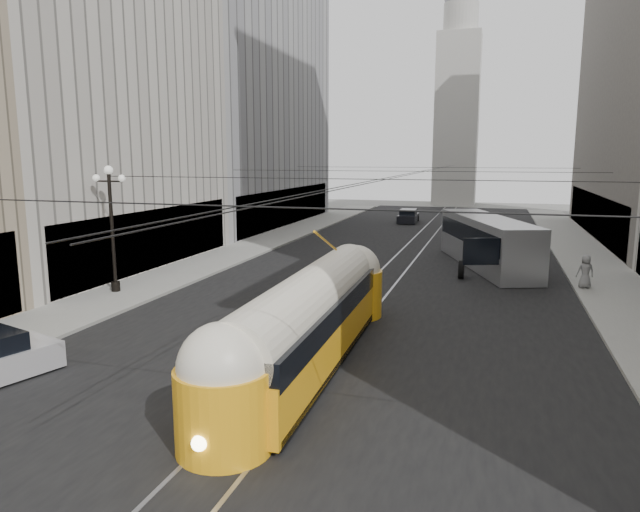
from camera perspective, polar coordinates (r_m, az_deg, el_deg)
The scene contains 14 objects.
road at distance 39.72m, azimuth 8.41°, elevation -0.28°, with size 20.00×85.00×0.02m, color black.
sidewalk_left at distance 46.28m, azimuth -5.76°, elevation 1.31°, with size 4.00×72.00×0.15m, color gray.
sidewalk_right at distance 43.19m, azimuth 25.08°, elevation -0.20°, with size 4.00×72.00×0.15m, color gray.
rail_left at distance 39.84m, azimuth 7.34°, elevation -0.23°, with size 0.12×85.00×0.04m, color gray.
rail_right at distance 39.62m, azimuth 9.48°, elevation -0.34°, with size 0.12×85.00×0.04m, color gray.
building_left_far at distance 60.44m, azimuth -8.73°, elevation 16.79°, with size 12.60×28.60×28.60m.
distant_tower at distance 86.74m, azimuth 13.60°, elevation 14.94°, with size 6.00×6.00×31.36m.
lamppost_left_mid at distance 30.53m, azimuth -20.12°, elevation 3.27°, with size 1.86×0.44×6.37m.
catenary at distance 38.11m, azimuth 8.58°, elevation 8.19°, with size 25.00×72.00×0.23m.
streetcar at distance 19.30m, azimuth -1.10°, elevation -6.29°, with size 2.60×14.79×3.22m.
city_bus at distance 37.74m, azimuth 16.34°, elevation 1.55°, with size 6.59×12.90×3.16m.
sedan_white_far at distance 51.45m, azimuth 16.40°, elevation 2.50°, with size 3.42×5.11×1.49m.
sedan_dark_far at distance 61.71m, azimuth 8.82°, elevation 3.93°, with size 1.97×4.56×1.43m.
pedestrian_sidewalk_right at distance 32.86m, azimuth 25.01°, elevation -1.41°, with size 0.87×0.53×1.77m, color slate.
Camera 1 is at (5.76, -6.18, 6.96)m, focal length 32.00 mm.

